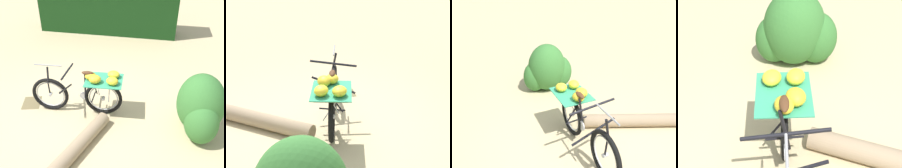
{
  "view_description": "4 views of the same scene",
  "coord_description": "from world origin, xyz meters",
  "views": [
    {
      "loc": [
        -4.01,
        -0.32,
        3.21
      ],
      "look_at": [
        -0.28,
        -0.6,
        0.77
      ],
      "focal_mm": 40.13,
      "sensor_mm": 36.0,
      "label": 1
    },
    {
      "loc": [
        -0.76,
        -4.41,
        2.61
      ],
      "look_at": [
        -0.07,
        -0.51,
        0.89
      ],
      "focal_mm": 52.3,
      "sensor_mm": 36.0,
      "label": 2
    },
    {
      "loc": [
        1.89,
        2.18,
        2.67
      ],
      "look_at": [
        -0.1,
        -0.61,
        0.92
      ],
      "focal_mm": 37.04,
      "sensor_mm": 36.0,
      "label": 3
    },
    {
      "loc": [
        0.38,
        1.94,
        2.8
      ],
      "look_at": [
        -0.22,
        -0.5,
        0.85
      ],
      "focal_mm": 53.3,
      "sensor_mm": 36.0,
      "label": 4
    }
  ],
  "objects": [
    {
      "name": "bicycle",
      "position": [
        -0.07,
        -0.07,
        0.5
      ],
      "size": [
        0.83,
        1.8,
        1.03
      ],
      "rotation": [
        0.0,
        0.0,
        1.37
      ],
      "color": "black",
      "rests_on": "ground_plane"
    },
    {
      "name": "shrub_cluster",
      "position": [
        -0.7,
        -2.12,
        0.49
      ],
      "size": [
        1.17,
        0.8,
        1.11
      ],
      "color": "#387533",
      "rests_on": "ground_plane"
    }
  ]
}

